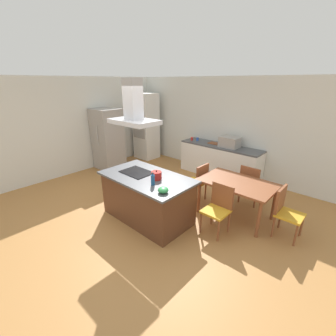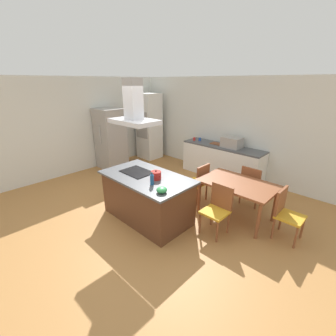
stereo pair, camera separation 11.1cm
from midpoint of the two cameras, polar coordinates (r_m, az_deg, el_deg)
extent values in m
plane|color=#AD753D|center=(5.72, 5.59, -6.04)|extent=(16.00, 16.00, 0.00)
cube|color=silver|center=(6.71, 15.21, 9.61)|extent=(7.20, 0.10, 2.70)
cube|color=silver|center=(7.51, -18.39, 10.43)|extent=(0.10, 8.80, 2.70)
cube|color=#59331E|center=(4.53, -5.85, -7.54)|extent=(1.70, 0.92, 0.86)
cube|color=#4C4F54|center=(4.34, -6.07, -2.30)|extent=(1.80, 1.02, 0.04)
cube|color=black|center=(4.53, -8.47, -1.04)|extent=(0.60, 0.44, 0.01)
cylinder|color=#B21E19|center=(4.16, -3.65, -1.86)|extent=(0.19, 0.19, 0.15)
sphere|color=black|center=(4.13, -3.68, -0.76)|extent=(0.03, 0.03, 0.03)
cone|color=#B21E19|center=(4.08, -2.53, -2.18)|extent=(0.06, 0.03, 0.04)
cylinder|color=navy|center=(3.93, -4.60, -3.01)|extent=(0.07, 0.07, 0.18)
cylinder|color=navy|center=(3.89, -4.65, -1.54)|extent=(0.03, 0.03, 0.04)
cylinder|color=black|center=(3.88, -4.66, -1.21)|extent=(0.03, 0.03, 0.01)
ellipsoid|color=#33934C|center=(3.67, -2.08, -5.50)|extent=(0.17, 0.17, 0.09)
cube|color=white|center=(6.67, 12.18, 1.62)|extent=(2.31, 0.62, 0.86)
cube|color=#4C4F54|center=(6.54, 12.48, 5.34)|extent=(2.31, 0.62, 0.04)
cube|color=#9E9993|center=(6.38, 14.59, 6.26)|extent=(0.50, 0.38, 0.28)
cylinder|color=red|center=(6.97, 5.51, 7.24)|extent=(0.08, 0.08, 0.09)
cylinder|color=#2D56B2|center=(6.96, 6.88, 7.16)|extent=(0.08, 0.08, 0.09)
cube|color=brown|center=(6.69, 11.01, 6.05)|extent=(0.34, 0.24, 0.02)
cube|color=white|center=(8.05, -5.86, 10.20)|extent=(0.70, 0.64, 2.20)
cube|color=#9E9993|center=(7.78, -7.82, 12.36)|extent=(0.56, 0.02, 0.36)
cube|color=#9E9993|center=(7.86, -7.65, 9.12)|extent=(0.56, 0.02, 0.48)
cube|color=#9E9993|center=(7.27, -15.15, 6.89)|extent=(0.80, 0.70, 1.82)
cylinder|color=beige|center=(7.00, -17.62, 7.72)|extent=(0.02, 0.02, 0.55)
cube|color=brown|center=(4.63, 16.23, -3.55)|extent=(1.40, 0.90, 0.04)
cylinder|color=brown|center=(4.78, 7.07, -7.04)|extent=(0.06, 0.06, 0.71)
cylinder|color=brown|center=(4.29, 20.91, -11.89)|extent=(0.06, 0.06, 0.71)
cylinder|color=brown|center=(5.34, 11.73, -4.19)|extent=(0.06, 0.06, 0.71)
cylinder|color=brown|center=(4.91, 24.26, -8.07)|extent=(0.06, 0.06, 0.71)
cube|color=gold|center=(4.48, 27.41, -10.39)|extent=(0.42, 0.42, 0.04)
cube|color=brown|center=(4.41, 25.58, -7.01)|extent=(0.04, 0.42, 0.44)
cylinder|color=brown|center=(4.72, 29.70, -12.41)|extent=(0.04, 0.04, 0.41)
cylinder|color=brown|center=(4.41, 28.52, -14.55)|extent=(0.04, 0.04, 0.41)
cylinder|color=brown|center=(4.78, 25.50, -11.20)|extent=(0.04, 0.04, 0.41)
cylinder|color=brown|center=(4.48, 24.02, -13.20)|extent=(0.04, 0.04, 0.41)
cube|color=gold|center=(4.17, 11.03, -10.56)|extent=(0.42, 0.42, 0.04)
cube|color=brown|center=(4.20, 12.64, -6.70)|extent=(0.42, 0.04, 0.44)
cylinder|color=brown|center=(4.09, 11.63, -15.10)|extent=(0.04, 0.04, 0.41)
cylinder|color=brown|center=(4.24, 7.38, -13.34)|extent=(0.04, 0.04, 0.41)
cylinder|color=brown|center=(4.35, 14.17, -12.88)|extent=(0.04, 0.04, 0.41)
cylinder|color=brown|center=(4.50, 10.09, -11.33)|extent=(0.04, 0.04, 0.41)
cube|color=gold|center=(5.38, 19.55, -3.94)|extent=(0.42, 0.42, 0.04)
cube|color=brown|center=(5.13, 19.01, -2.19)|extent=(0.42, 0.04, 0.44)
cylinder|color=brown|center=(5.69, 18.37, -4.93)|extent=(0.04, 0.04, 0.41)
cylinder|color=brown|center=(5.57, 21.72, -5.93)|extent=(0.04, 0.04, 0.41)
cylinder|color=brown|center=(5.39, 16.74, -6.22)|extent=(0.04, 0.04, 0.41)
cylinder|color=brown|center=(5.27, 20.25, -7.31)|extent=(0.04, 0.04, 0.41)
cube|color=gold|center=(5.21, 6.10, -3.59)|extent=(0.42, 0.42, 0.04)
cube|color=brown|center=(5.02, 7.94, -1.69)|extent=(0.04, 0.42, 0.44)
cylinder|color=brown|center=(5.28, 3.26, -5.88)|extent=(0.04, 0.04, 0.41)
cylinder|color=brown|center=(5.53, 5.63, -4.62)|extent=(0.04, 0.04, 0.41)
cylinder|color=brown|center=(5.09, 6.42, -7.09)|extent=(0.04, 0.04, 0.41)
cylinder|color=brown|center=(5.35, 8.72, -5.71)|extent=(0.04, 0.04, 0.41)
cube|color=#ADADB2|center=(4.26, -9.18, 11.33)|extent=(0.90, 0.55, 0.08)
cube|color=#ADADB2|center=(4.22, -9.50, 16.55)|extent=(0.28, 0.24, 0.70)
camera|label=1|loc=(0.06, -90.72, -0.27)|focal=24.50mm
camera|label=2|loc=(0.06, 89.28, 0.27)|focal=24.50mm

